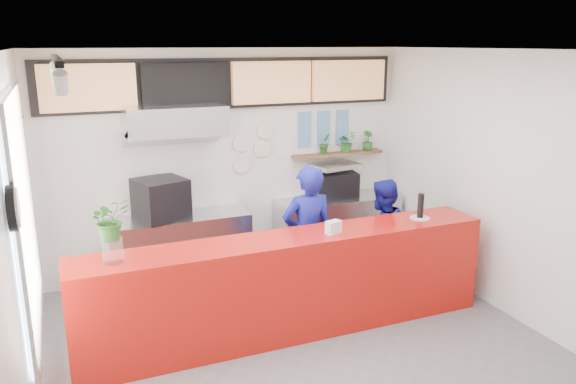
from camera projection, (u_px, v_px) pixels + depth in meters
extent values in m
plane|color=slate|center=(305.00, 349.00, 5.79)|extent=(5.00, 5.00, 0.00)
plane|color=silver|center=(308.00, 50.00, 5.01)|extent=(5.00, 5.00, 0.00)
plane|color=white|center=(230.00, 161.00, 7.63)|extent=(5.00, 0.00, 5.00)
plane|color=white|center=(21.00, 245.00, 4.47)|extent=(0.00, 5.00, 5.00)
plane|color=white|center=(508.00, 186.00, 6.33)|extent=(0.00, 5.00, 5.00)
cube|color=#B1130C|center=(290.00, 285.00, 6.00)|extent=(4.50, 0.60, 1.10)
cube|color=beige|center=(228.00, 79.00, 7.34)|extent=(5.00, 0.02, 0.80)
cube|color=#B2B5BA|center=(180.00, 249.00, 7.33)|extent=(1.80, 0.60, 0.90)
cube|color=black|center=(161.00, 199.00, 7.07)|extent=(0.71, 0.71, 0.51)
cube|color=#B2B5BA|center=(174.00, 120.00, 6.85)|extent=(1.20, 0.70, 0.35)
cube|color=#B2B5BA|center=(175.00, 136.00, 6.90)|extent=(1.20, 0.69, 0.31)
cube|color=#B2B5BA|center=(337.00, 228.00, 8.19)|extent=(1.80, 0.60, 0.90)
cube|color=black|center=(335.00, 185.00, 8.01)|extent=(0.66, 0.52, 0.38)
cube|color=#A3A5AA|center=(335.00, 166.00, 7.93)|extent=(0.72, 0.56, 0.06)
cube|color=brown|center=(338.00, 154.00, 8.14)|extent=(1.40, 0.18, 0.04)
cube|color=tan|center=(88.00, 88.00, 6.60)|extent=(1.10, 0.10, 0.55)
cube|color=black|center=(186.00, 85.00, 7.03)|extent=(1.10, 0.10, 0.55)
cube|color=tan|center=(272.00, 82.00, 7.46)|extent=(1.10, 0.10, 0.55)
cube|color=tan|center=(349.00, 80.00, 7.90)|extent=(1.10, 0.10, 0.55)
cube|color=black|center=(229.00, 83.00, 7.32)|extent=(4.80, 0.04, 0.65)
cube|color=silver|center=(24.00, 211.00, 4.69)|extent=(0.04, 2.20, 1.90)
cube|color=#B2B5BA|center=(26.00, 210.00, 4.70)|extent=(0.03, 2.30, 2.00)
cylinder|color=black|center=(12.00, 208.00, 3.54)|extent=(0.05, 0.30, 0.30)
cylinder|color=white|center=(17.00, 208.00, 3.55)|extent=(0.02, 0.26, 0.26)
cube|color=black|center=(56.00, 59.00, 4.24)|extent=(0.05, 2.40, 0.04)
cylinder|color=silver|center=(241.00, 143.00, 7.59)|extent=(0.24, 0.03, 0.24)
cylinder|color=silver|center=(262.00, 149.00, 7.73)|extent=(0.24, 0.03, 0.24)
cylinder|color=silver|center=(241.00, 164.00, 7.67)|extent=(0.24, 0.03, 0.24)
cylinder|color=silver|center=(265.00, 130.00, 7.68)|extent=(0.24, 0.03, 0.24)
cube|color=#598CBF|center=(305.00, 121.00, 7.89)|extent=(0.20, 0.02, 0.25)
cube|color=#598CBF|center=(324.00, 120.00, 8.00)|extent=(0.20, 0.02, 0.25)
cube|color=#598CBF|center=(342.00, 119.00, 8.12)|extent=(0.20, 0.02, 0.25)
cube|color=#598CBF|center=(305.00, 138.00, 7.96)|extent=(0.20, 0.02, 0.25)
cube|color=#598CBF|center=(323.00, 137.00, 8.07)|extent=(0.20, 0.02, 0.25)
cube|color=#598CBF|center=(342.00, 136.00, 8.18)|extent=(0.20, 0.02, 0.25)
imported|color=navy|center=(307.00, 238.00, 6.54)|extent=(0.64, 0.43, 1.72)
imported|color=navy|center=(381.00, 237.00, 6.93)|extent=(0.88, 0.81, 1.47)
imported|color=#275D20|center=(325.00, 143.00, 8.01)|extent=(0.19, 0.17, 0.30)
imported|color=#275D20|center=(347.00, 142.00, 8.14)|extent=(0.33, 0.30, 0.30)
imported|color=#275D20|center=(368.00, 141.00, 8.28)|extent=(0.18, 0.17, 0.29)
cylinder|color=silver|center=(113.00, 250.00, 5.15)|extent=(0.22, 0.22, 0.24)
imported|color=#275D20|center=(110.00, 219.00, 5.07)|extent=(0.43, 0.40, 0.39)
cube|color=silver|center=(333.00, 227.00, 5.94)|extent=(0.18, 0.14, 0.14)
cylinder|color=silver|center=(420.00, 218.00, 6.46)|extent=(0.29, 0.29, 0.02)
cylinder|color=black|center=(421.00, 206.00, 6.42)|extent=(0.09, 0.09, 0.28)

